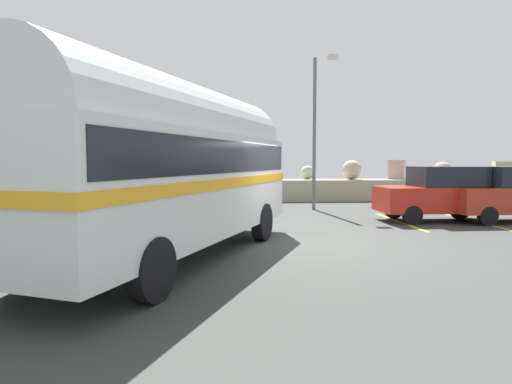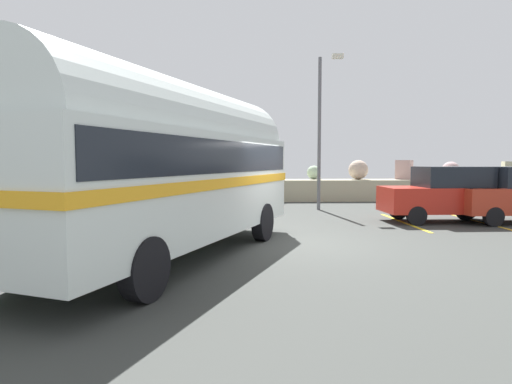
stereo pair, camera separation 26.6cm
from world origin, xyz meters
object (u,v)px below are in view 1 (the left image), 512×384
at_px(vintage_coach, 173,162).
at_px(parked_car_middle, 511,194).
at_px(lamp_post, 317,125).
at_px(parked_car_nearest, 441,193).

distance_m(vintage_coach, parked_car_middle, 11.76).
xyz_separation_m(parked_car_middle, lamp_post, (-5.81, 4.03, 2.60)).
bearing_deg(parked_car_nearest, lamp_post, 42.28).
height_order(vintage_coach, parked_car_nearest, vintage_coach).
bearing_deg(vintage_coach, parked_car_middle, 47.21).
distance_m(vintage_coach, lamp_post, 10.31).
bearing_deg(parked_car_middle, lamp_post, 51.59).
relative_size(vintage_coach, parked_car_nearest, 2.14).
xyz_separation_m(parked_car_nearest, lamp_post, (-3.55, 3.74, 2.60)).
distance_m(parked_car_middle, lamp_post, 7.53).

